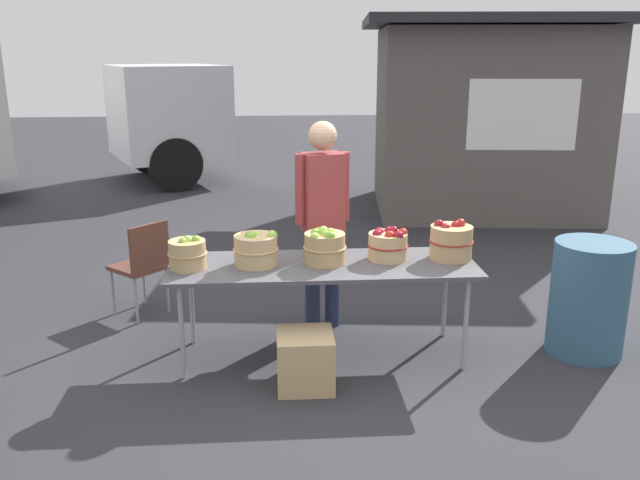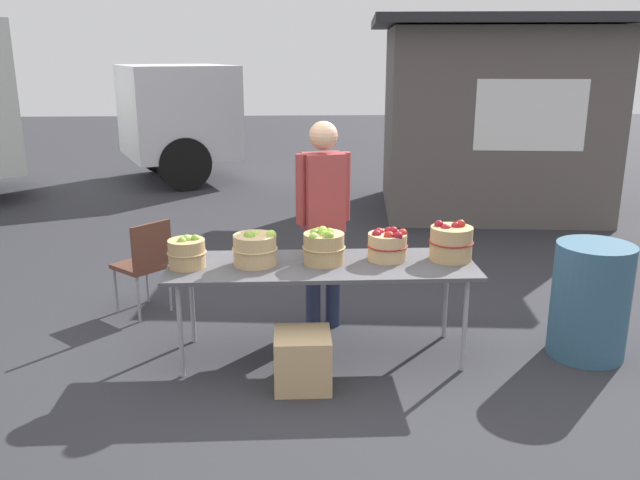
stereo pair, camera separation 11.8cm
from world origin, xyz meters
TOP-DOWN VIEW (x-y plane):
  - ground_plane at (0.00, 0.00)m, footprint 40.00×40.00m
  - market_table at (0.00, 0.00)m, footprint 2.30×0.76m
  - apple_basket_green_0 at (-0.99, -0.03)m, footprint 0.29×0.29m
  - apple_basket_green_1 at (-0.50, 0.01)m, footprint 0.34×0.34m
  - apple_basket_green_2 at (0.01, 0.01)m, footprint 0.32×0.32m
  - apple_basket_red_0 at (0.50, 0.08)m, footprint 0.31×0.31m
  - apple_basket_red_1 at (0.99, 0.06)m, footprint 0.34×0.34m
  - vendor_adult at (0.04, 0.57)m, footprint 0.45×0.31m
  - food_kiosk at (2.72, 4.86)m, footprint 3.78×3.24m
  - folding_chair at (-1.52, 0.93)m, footprint 0.57×0.57m
  - trash_barrel at (2.06, -0.08)m, footprint 0.58×0.58m
  - produce_crate at (-0.16, -0.48)m, footprint 0.39×0.39m

SIDE VIEW (x-z plane):
  - ground_plane at x=0.00m, z-range 0.00..0.00m
  - produce_crate at x=-0.16m, z-range 0.00..0.39m
  - trash_barrel at x=2.06m, z-range 0.00..0.89m
  - folding_chair at x=-1.52m, z-range 0.08..0.94m
  - market_table at x=0.00m, z-range 0.34..1.09m
  - apple_basket_green_0 at x=-0.99m, z-range 0.74..0.99m
  - apple_basket_red_0 at x=0.50m, z-range 0.74..0.99m
  - apple_basket_green_1 at x=-0.50m, z-range 0.74..1.01m
  - apple_basket_green_2 at x=0.01m, z-range 0.74..1.02m
  - apple_basket_red_1 at x=0.99m, z-range 0.73..1.04m
  - vendor_adult at x=0.04m, z-range 0.16..1.91m
  - food_kiosk at x=2.72m, z-range 0.01..2.75m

